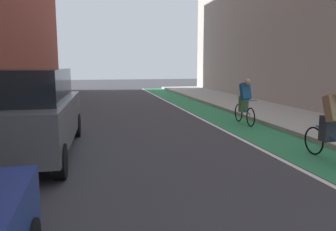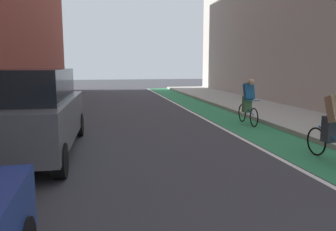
{
  "view_description": "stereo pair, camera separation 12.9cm",
  "coord_description": "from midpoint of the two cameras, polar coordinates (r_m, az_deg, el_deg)",
  "views": [
    {
      "loc": [
        -1.57,
        3.19,
        2.09
      ],
      "look_at": [
        -0.23,
        9.29,
        1.12
      ],
      "focal_mm": 35.43,
      "sensor_mm": 36.0,
      "label": 1
    },
    {
      "loc": [
        -1.44,
        3.17,
        2.09
      ],
      "look_at": [
        -0.23,
        9.29,
        1.12
      ],
      "focal_mm": 35.43,
      "sensor_mm": 36.0,
      "label": 2
    }
  ],
  "objects": [
    {
      "name": "lane_divider_stripe",
      "position": [
        12.4,
        6.13,
        -0.92
      ],
      "size": [
        0.12,
        33.52,
        0.0
      ],
      "primitive_type": "cube",
      "color": "white",
      "rests_on": "ground"
    },
    {
      "name": "parked_suv_gray",
      "position": [
        8.16,
        -23.22,
        0.57
      ],
      "size": [
        2.05,
        4.84,
        1.98
      ],
      "color": "#595B60",
      "rests_on": "ground"
    },
    {
      "name": "cyclist_trailing",
      "position": [
        11.9,
        12.74,
        2.61
      ],
      "size": [
        0.48,
        1.7,
        1.6
      ],
      "color": "black",
      "rests_on": "ground"
    },
    {
      "name": "bike_lane_paint",
      "position": [
        12.71,
        9.98,
        -0.76
      ],
      "size": [
        1.6,
        33.52,
        0.0
      ],
      "primitive_type": "cube",
      "color": "#2D8451",
      "rests_on": "ground"
    },
    {
      "name": "sidewalk_right",
      "position": [
        13.79,
        19.29,
        -0.09
      ],
      "size": [
        3.22,
        33.52,
        0.14
      ],
      "primitive_type": "cube",
      "color": "#A8A59E",
      "rests_on": "ground"
    },
    {
      "name": "cyclist_mid",
      "position": [
        7.92,
        25.87,
        -1.37
      ],
      "size": [
        0.48,
        1.71,
        1.61
      ],
      "color": "black",
      "rests_on": "ground"
    },
    {
      "name": "ground_plane",
      "position": [
        9.92,
        -3.41,
        -3.34
      ],
      "size": [
        73.75,
        73.75,
        0.0
      ],
      "primitive_type": "plane",
      "color": "#38383D"
    }
  ]
}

